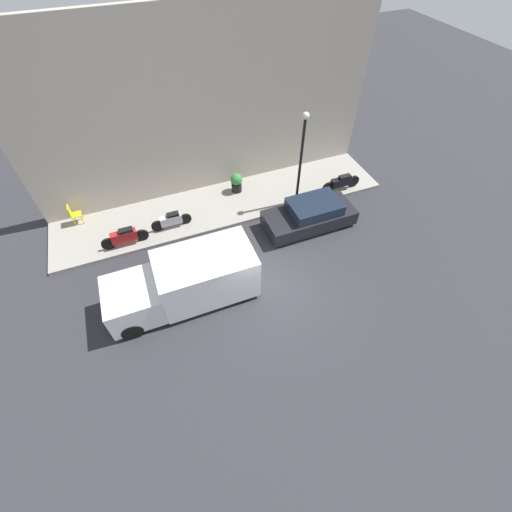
{
  "coord_description": "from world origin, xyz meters",
  "views": [
    {
      "loc": [
        -6.91,
        3.15,
        10.83
      ],
      "look_at": [
        1.35,
        -0.09,
        0.6
      ],
      "focal_mm": 24.0,
      "sensor_mm": 36.0,
      "label": 1
    }
  ],
  "objects_px": {
    "motorcycle_black": "(341,182)",
    "streetlamp": "(302,151)",
    "potted_plant": "(236,182)",
    "scooter_silver": "(171,220)",
    "motorcycle_red": "(124,237)",
    "delivery_van": "(185,282)",
    "parked_car": "(310,215)",
    "cafe_chair": "(73,213)"
  },
  "relations": [
    {
      "from": "motorcycle_black",
      "to": "potted_plant",
      "type": "xyz_separation_m",
      "value": [
        1.8,
        4.8,
        0.08
      ]
    },
    {
      "from": "scooter_silver",
      "to": "motorcycle_red",
      "type": "bearing_deg",
      "value": 99.54
    },
    {
      "from": "motorcycle_red",
      "to": "cafe_chair",
      "type": "height_order",
      "value": "cafe_chair"
    },
    {
      "from": "scooter_silver",
      "to": "cafe_chair",
      "type": "height_order",
      "value": "cafe_chair"
    },
    {
      "from": "potted_plant",
      "to": "cafe_chair",
      "type": "distance_m",
      "value": 7.46
    },
    {
      "from": "parked_car",
      "to": "streetlamp",
      "type": "distance_m",
      "value": 2.72
    },
    {
      "from": "scooter_silver",
      "to": "potted_plant",
      "type": "distance_m",
      "value": 3.77
    },
    {
      "from": "motorcycle_black",
      "to": "streetlamp",
      "type": "bearing_deg",
      "value": 90.48
    },
    {
      "from": "scooter_silver",
      "to": "streetlamp",
      "type": "height_order",
      "value": "streetlamp"
    },
    {
      "from": "motorcycle_black",
      "to": "cafe_chair",
      "type": "xyz_separation_m",
      "value": [
        2.26,
        12.24,
        0.1
      ]
    },
    {
      "from": "parked_car",
      "to": "delivery_van",
      "type": "distance_m",
      "value": 6.36
    },
    {
      "from": "delivery_van",
      "to": "streetlamp",
      "type": "xyz_separation_m",
      "value": [
        3.44,
        -6.15,
        1.83
      ]
    },
    {
      "from": "scooter_silver",
      "to": "parked_car",
      "type": "bearing_deg",
      "value": -108.9
    },
    {
      "from": "potted_plant",
      "to": "cafe_chair",
      "type": "height_order",
      "value": "potted_plant"
    },
    {
      "from": "parked_car",
      "to": "cafe_chair",
      "type": "height_order",
      "value": "parked_car"
    },
    {
      "from": "scooter_silver",
      "to": "cafe_chair",
      "type": "distance_m",
      "value": 4.34
    },
    {
      "from": "delivery_van",
      "to": "potted_plant",
      "type": "relative_size",
      "value": 5.48
    },
    {
      "from": "delivery_van",
      "to": "motorcycle_black",
      "type": "bearing_deg",
      "value": -68.05
    },
    {
      "from": "motorcycle_red",
      "to": "motorcycle_black",
      "type": "bearing_deg",
      "value": -90.48
    },
    {
      "from": "delivery_van",
      "to": "potted_plant",
      "type": "distance_m",
      "value": 6.48
    },
    {
      "from": "parked_car",
      "to": "motorcycle_red",
      "type": "bearing_deg",
      "value": 78.17
    },
    {
      "from": "delivery_van",
      "to": "streetlamp",
      "type": "bearing_deg",
      "value": -60.8
    },
    {
      "from": "delivery_van",
      "to": "cafe_chair",
      "type": "distance_m",
      "value": 6.8
    },
    {
      "from": "parked_car",
      "to": "cafe_chair",
      "type": "bearing_deg",
      "value": 68.57
    },
    {
      "from": "scooter_silver",
      "to": "motorcycle_black",
      "type": "height_order",
      "value": "motorcycle_black"
    },
    {
      "from": "parked_car",
      "to": "motorcycle_black",
      "type": "distance_m",
      "value": 2.96
    },
    {
      "from": "parked_car",
      "to": "potted_plant",
      "type": "distance_m",
      "value": 4.06
    },
    {
      "from": "streetlamp",
      "to": "cafe_chair",
      "type": "xyz_separation_m",
      "value": [
        2.28,
        9.81,
        -2.17
      ]
    },
    {
      "from": "scooter_silver",
      "to": "motorcycle_black",
      "type": "xyz_separation_m",
      "value": [
        -0.43,
        -8.31,
        0.04
      ]
    },
    {
      "from": "motorcycle_red",
      "to": "motorcycle_black",
      "type": "distance_m",
      "value": 10.35
    },
    {
      "from": "parked_car",
      "to": "streetlamp",
      "type": "height_order",
      "value": "streetlamp"
    },
    {
      "from": "cafe_chair",
      "to": "scooter_silver",
      "type": "bearing_deg",
      "value": -114.99
    },
    {
      "from": "motorcycle_black",
      "to": "potted_plant",
      "type": "bearing_deg",
      "value": 69.44
    },
    {
      "from": "cafe_chair",
      "to": "potted_plant",
      "type": "bearing_deg",
      "value": -93.56
    },
    {
      "from": "motorcycle_black",
      "to": "cafe_chair",
      "type": "relative_size",
      "value": 2.11
    },
    {
      "from": "parked_car",
      "to": "motorcycle_red",
      "type": "height_order",
      "value": "parked_car"
    },
    {
      "from": "parked_car",
      "to": "streetlamp",
      "type": "xyz_separation_m",
      "value": [
        1.53,
        -0.09,
        2.25
      ]
    },
    {
      "from": "delivery_van",
      "to": "cafe_chair",
      "type": "xyz_separation_m",
      "value": [
        5.72,
        3.67,
        -0.34
      ]
    },
    {
      "from": "parked_car",
      "to": "motorcycle_red",
      "type": "relative_size",
      "value": 2.06
    },
    {
      "from": "motorcycle_red",
      "to": "parked_car",
      "type": "bearing_deg",
      "value": -101.83
    },
    {
      "from": "scooter_silver",
      "to": "motorcycle_red",
      "type": "relative_size",
      "value": 0.91
    },
    {
      "from": "delivery_van",
      "to": "parked_car",
      "type": "bearing_deg",
      "value": -72.56
    }
  ]
}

